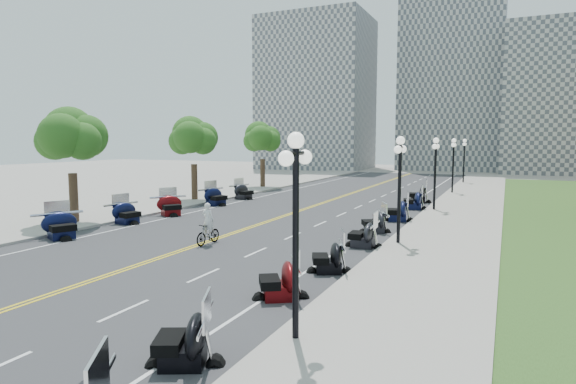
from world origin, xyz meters
The scene contains 50 objects.
ground centered at (0.00, 0.00, 0.00)m, with size 160.00×160.00×0.00m, color gray.
road centered at (0.00, 10.00, 0.00)m, with size 16.00×90.00×0.01m, color #333335.
centerline_yellow_a centered at (-0.12, 10.00, 0.01)m, with size 0.12×90.00×0.00m, color yellow.
centerline_yellow_b centered at (0.12, 10.00, 0.01)m, with size 0.12×90.00×0.00m, color yellow.
edge_line_north centered at (6.40, 10.00, 0.01)m, with size 0.12×90.00×0.00m, color white.
edge_line_south centered at (-6.40, 10.00, 0.01)m, with size 0.12×90.00×0.00m, color white.
lane_dash_4 centered at (3.20, -8.00, 0.01)m, with size 0.12×2.00×0.00m, color white.
lane_dash_5 centered at (3.20, -4.00, 0.01)m, with size 0.12×2.00×0.00m, color white.
lane_dash_6 centered at (3.20, 0.00, 0.01)m, with size 0.12×2.00×0.00m, color white.
lane_dash_7 centered at (3.20, 4.00, 0.01)m, with size 0.12×2.00×0.00m, color white.
lane_dash_8 centered at (3.20, 8.00, 0.01)m, with size 0.12×2.00×0.00m, color white.
lane_dash_9 centered at (3.20, 12.00, 0.01)m, with size 0.12×2.00×0.00m, color white.
lane_dash_10 centered at (3.20, 16.00, 0.01)m, with size 0.12×2.00×0.00m, color white.
lane_dash_11 centered at (3.20, 20.00, 0.01)m, with size 0.12×2.00×0.00m, color white.
lane_dash_12 centered at (3.20, 24.00, 0.01)m, with size 0.12×2.00×0.00m, color white.
lane_dash_13 centered at (3.20, 28.00, 0.01)m, with size 0.12×2.00×0.00m, color white.
lane_dash_14 centered at (3.20, 32.00, 0.01)m, with size 0.12×2.00×0.00m, color white.
lane_dash_15 centered at (3.20, 36.00, 0.01)m, with size 0.12×2.00×0.00m, color white.
lane_dash_16 centered at (3.20, 40.00, 0.01)m, with size 0.12×2.00×0.00m, color white.
lane_dash_17 centered at (3.20, 44.00, 0.01)m, with size 0.12×2.00×0.00m, color white.
lane_dash_18 centered at (3.20, 48.00, 0.01)m, with size 0.12×2.00×0.00m, color white.
lane_dash_19 centered at (3.20, 52.00, 0.01)m, with size 0.12×2.00×0.00m, color white.
sidewalk_north centered at (10.50, 10.00, 0.07)m, with size 5.00×90.00×0.15m, color #9E9991.
sidewalk_south centered at (-10.50, 10.00, 0.07)m, with size 5.00×90.00×0.15m, color #9E9991.
distant_block_a centered at (-18.00, 62.00, 13.00)m, with size 18.00×14.00×26.00m, color gray.
distant_block_b centered at (4.00, 68.00, 15.00)m, with size 16.00×12.00×30.00m, color gray.
distant_block_c centered at (22.00, 65.00, 11.00)m, with size 20.00×14.00×22.00m, color gray.
street_lamp_1 centered at (8.60, -8.00, 2.60)m, with size 0.50×1.20×4.90m, color black, non-canonical shape.
street_lamp_2 centered at (8.60, 4.00, 2.60)m, with size 0.50×1.20×4.90m, color black, non-canonical shape.
street_lamp_3 centered at (8.60, 16.00, 2.60)m, with size 0.50×1.20×4.90m, color black, non-canonical shape.
street_lamp_4 centered at (8.60, 28.00, 2.60)m, with size 0.50×1.20×4.90m, color black, non-canonical shape.
street_lamp_5 centered at (8.60, 40.00, 2.60)m, with size 0.50×1.20×4.90m, color black, non-canonical shape.
tree_2 centered at (-10.00, 2.00, 4.75)m, with size 4.80×4.80×9.20m, color #235619, non-canonical shape.
tree_3 centered at (-10.00, 14.00, 4.75)m, with size 4.80×4.80×9.20m, color #235619, non-canonical shape.
tree_4 centered at (-10.00, 26.00, 4.75)m, with size 4.80×4.80×9.20m, color #235619, non-canonical shape.
motorcycle_n_3 centered at (6.81, -10.05, 0.65)m, with size 1.85×1.85×1.30m, color black, non-canonical shape.
motorcycle_n_4 centered at (6.81, -5.16, 0.67)m, with size 1.90×1.90×1.33m, color #590A0C, non-canonical shape.
motorcycle_n_5 centered at (7.18, -1.70, 0.64)m, with size 1.83×1.83×1.28m, color black, non-canonical shape.
motorcycle_n_6 centered at (7.19, 2.99, 0.67)m, with size 1.92×1.92×1.35m, color black, non-canonical shape.
motorcycle_n_7 centered at (6.77, 6.67, 0.65)m, with size 1.86×1.86×1.30m, color black, non-canonical shape.
motorcycle_n_8 centered at (7.12, 10.91, 0.72)m, with size 2.07×2.07×1.45m, color black, non-canonical shape.
motorcycle_n_9 centered at (7.09, 16.47, 0.72)m, with size 2.07×2.07×1.45m, color black, non-canonical shape.
motorcycle_n_10 centered at (6.77, 20.47, 0.75)m, with size 2.14×2.14×1.49m, color black, non-canonical shape.
motorcycle_s_5 centered at (-7.05, -1.44, 0.75)m, with size 2.15×2.15×1.51m, color black, non-canonical shape.
motorcycle_s_6 centered at (-7.25, 3.36, 0.71)m, with size 2.03×2.03×1.42m, color black, non-canonical shape.
motorcycle_s_7 centered at (-6.89, 6.96, 0.73)m, with size 2.09×2.09×1.46m, color #590A0C, non-canonical shape.
motorcycle_s_8 centered at (-6.89, 12.37, 0.75)m, with size 2.15×2.15×1.51m, color black, non-canonical shape.
motorcycle_s_9 centered at (-6.93, 16.68, 0.71)m, with size 2.03×2.03×1.42m, color black, non-canonical shape.
bicycle centered at (0.38, 0.49, 0.52)m, with size 0.49×1.72×1.04m, color #A51414.
cyclist_rider centered at (0.38, 0.49, 1.86)m, with size 0.60×0.39×1.65m, color silver.
Camera 1 is at (13.08, -18.27, 4.89)m, focal length 30.00 mm.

